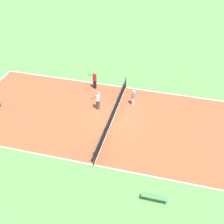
% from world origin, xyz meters
% --- Properties ---
extents(ground_plane, '(80.00, 80.00, 0.00)m').
position_xyz_m(ground_plane, '(0.00, 0.00, 0.00)').
color(ground_plane, '#60934C').
extents(court_surface, '(10.44, 24.89, 0.02)m').
position_xyz_m(court_surface, '(0.00, 0.00, 0.01)').
color(court_surface, '#B75633').
rests_on(court_surface, ground_plane).
extents(tennis_net, '(10.24, 0.10, 1.12)m').
position_xyz_m(tennis_net, '(0.00, 0.00, 0.59)').
color(tennis_net, black).
rests_on(tennis_net, court_surface).
extents(bench, '(0.36, 1.70, 0.45)m').
position_xyz_m(bench, '(7.10, 4.61, 0.39)').
color(bench, '#4C8C4C').
rests_on(bench, ground_plane).
extents(player_baseline_gray, '(0.39, 0.39, 1.55)m').
position_xyz_m(player_baseline_gray, '(-2.64, 1.26, 0.90)').
color(player_baseline_gray, white).
rests_on(player_baseline_gray, court_surface).
extents(player_near_white, '(0.96, 0.79, 1.80)m').
position_xyz_m(player_near_white, '(-1.21, -1.59, 1.07)').
color(player_near_white, '#4C4C51').
rests_on(player_near_white, court_surface).
extents(player_coach_red, '(0.52, 0.98, 1.75)m').
position_xyz_m(player_coach_red, '(-4.32, -2.83, 1.03)').
color(player_coach_red, black).
rests_on(player_coach_red, court_surface).
extents(tennis_ball_midcourt, '(0.07, 0.07, 0.07)m').
position_xyz_m(tennis_ball_midcourt, '(-4.02, 7.33, 0.06)').
color(tennis_ball_midcourt, '#CCE033').
rests_on(tennis_ball_midcourt, court_surface).
extents(tennis_ball_right_alley, '(0.07, 0.07, 0.07)m').
position_xyz_m(tennis_ball_right_alley, '(1.50, -9.16, 0.06)').
color(tennis_ball_right_alley, '#CCE033').
rests_on(tennis_ball_right_alley, court_surface).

